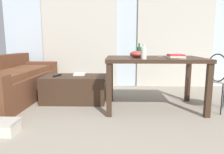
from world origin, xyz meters
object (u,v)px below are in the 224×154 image
Objects in this scene: coffee_table at (75,89)px; shoebox at (1,127)px; bottle_far at (139,51)px; craft_table at (154,64)px; scissors at (159,56)px; tv_remote_primary at (57,75)px; bottle_near at (144,53)px; couch at (13,82)px; wire_chair at (221,76)px; bowl at (137,54)px; magazine at (80,74)px; book_stack at (176,56)px.

shoebox is at bearing -113.68° from coffee_table.
bottle_far is at bearing -1.35° from coffee_table.
scissors is at bearing 59.72° from craft_table.
bottle_near is at bearing -8.17° from tv_remote_primary.
coffee_table reaches higher than shoebox.
coffee_table is 10.27× the size of scissors.
wire_chair is at bearing -9.36° from couch.
wire_chair reaches higher than couch.
bowl is 1.04× the size of tv_remote_primary.
couch is at bearing 174.82° from scissors.
bottle_far reaches higher than wire_chair.
craft_table is at bearing -9.53° from couch.
bottle_far is at bearing -11.62° from magazine.
tv_remote_primary is at bearing 169.86° from wire_chair.
scissors is at bearing -23.00° from bottle_far.
coffee_table is 5.43× the size of tv_remote_primary.
book_stack is at bearing -173.83° from wire_chair.
bottle_near reaches higher than magazine.
bottle_far is 0.57× the size of shoebox.
couch is at bearing 176.19° from coffee_table.
bowl is (-1.17, 0.11, 0.30)m from wire_chair.
wire_chair is 2.18m from magazine.
bottle_near is 0.99× the size of tv_remote_primary.
scissors is (0.36, 0.20, -0.05)m from bowl.
shoebox is (-2.71, -0.79, -0.44)m from wire_chair.
book_stack is (0.25, -0.21, 0.12)m from craft_table.
wire_chair is 4.06× the size of bottle_far.
book_stack reaches higher than craft_table.
bottle_near is 0.47m from book_stack.
wire_chair is 1.23m from bottle_far.
bowl reaches higher than couch.
magazine is at bearing 65.89° from shoebox.
magazine reaches higher than shoebox.
shoebox is at bearing -68.17° from couch.
craft_table is (2.33, -0.39, 0.36)m from couch.
book_stack is at bearing 19.41° from shoebox.
coffee_table is 5.50× the size of bottle_near.
scissors is (-0.81, 0.31, 0.25)m from wire_chair.
book_stack is at bearing -41.05° from craft_table.
magazine is at bearing 155.26° from book_stack.
tv_remote_primary is 0.53× the size of shoebox.
craft_table reaches higher than coffee_table.
book_stack is at bearing -27.83° from magazine.
couch is at bearing 111.83° from shoebox.
bottle_far is 0.72× the size of magazine.
coffee_table is at bearing 165.65° from craft_table.
scissors is (0.10, 0.17, 0.10)m from craft_table.
couch is 1.45m from shoebox.
bowl is (0.99, -0.35, 0.59)m from coffee_table.
magazine is at bearing 168.02° from scissors.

